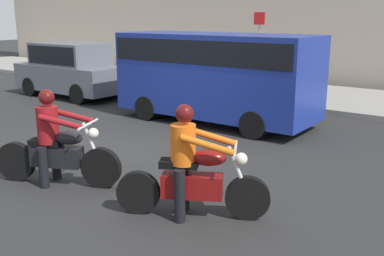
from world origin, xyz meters
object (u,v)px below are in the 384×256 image
object	(u,v)px
motorcycle_with_rider_orange_stripe	(191,172)
parked_van_cobalt_blue	(216,71)
street_sign_post	(259,41)
parked_hatchback_slate_gray	(71,69)
motorcycle_with_rider_crimson	(56,146)

from	to	relation	value
motorcycle_with_rider_orange_stripe	parked_van_cobalt_blue	size ratio (longest dim) A/B	0.37
street_sign_post	parked_van_cobalt_blue	bearing A→B (deg)	-72.69
motorcycle_with_rider_orange_stripe	parked_van_cobalt_blue	xyz separation A→B (m)	(-2.80, 4.88, 0.67)
parked_hatchback_slate_gray	street_sign_post	size ratio (longest dim) A/B	1.49
parked_van_cobalt_blue	street_sign_post	world-z (taller)	street_sign_post
parked_van_cobalt_blue	parked_hatchback_slate_gray	world-z (taller)	parked_van_cobalt_blue
motorcycle_with_rider_crimson	street_sign_post	xyz separation A→B (m)	(-2.04, 10.75, 1.12)
parked_hatchback_slate_gray	motorcycle_with_rider_crimson	bearing A→B (deg)	-40.99
motorcycle_with_rider_orange_stripe	motorcycle_with_rider_crimson	size ratio (longest dim) A/B	0.94
parked_van_cobalt_blue	street_sign_post	bearing A→B (deg)	107.31
motorcycle_with_rider_orange_stripe	street_sign_post	bearing A→B (deg)	113.48
motorcycle_with_rider_orange_stripe	motorcycle_with_rider_crimson	xyz separation A→B (m)	(-2.49, -0.31, -0.01)
motorcycle_with_rider_orange_stripe	street_sign_post	xyz separation A→B (m)	(-4.54, 10.44, 1.11)
parked_hatchback_slate_gray	parked_van_cobalt_blue	bearing A→B (deg)	-2.59
motorcycle_with_rider_orange_stripe	street_sign_post	world-z (taller)	street_sign_post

